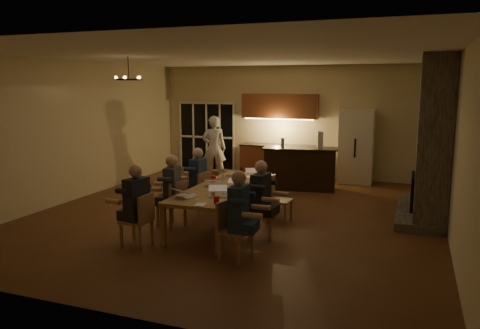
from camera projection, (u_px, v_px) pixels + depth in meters
name	position (u px, v px, depth m)	size (l,w,h in m)	color
floor	(237.00, 214.00, 9.67)	(9.00, 9.00, 0.00)	brown
back_wall	(292.00, 121.00, 13.57)	(8.00, 0.04, 3.20)	beige
left_wall	(74.00, 131.00, 10.79)	(0.04, 9.00, 3.20)	beige
right_wall	(455.00, 146.00, 8.01)	(0.04, 9.00, 3.20)	beige
ceiling	(236.00, 55.00, 9.13)	(8.00, 9.00, 0.04)	white
french_doors	(207.00, 137.00, 14.55)	(1.86, 0.08, 2.10)	black
fireplace	(433.00, 138.00, 9.23)	(0.58, 2.50, 3.20)	#716859
kitchenette	(279.00, 136.00, 13.45)	(2.24, 0.68, 2.40)	brown
refrigerator	(356.00, 146.00, 12.68)	(0.90, 0.68, 2.00)	#EBE3C4
dining_table	(225.00, 206.00, 8.87)	(1.10, 3.07, 0.75)	#BA824A
bar_island	(300.00, 169.00, 11.92)	(1.87, 0.68, 1.08)	black
chair_left_near	(136.00, 220.00, 7.70)	(0.44, 0.44, 0.89)	tan
chair_left_mid	(171.00, 204.00, 8.75)	(0.44, 0.44, 0.89)	tan
chair_left_far	(197.00, 192.00, 9.69)	(0.44, 0.44, 0.89)	tan
chair_right_near	(236.00, 231.00, 7.13)	(0.44, 0.44, 0.89)	tan
chair_right_mid	(260.00, 213.00, 8.10)	(0.44, 0.44, 0.89)	tan
chair_right_far	(280.00, 200.00, 9.05)	(0.44, 0.44, 0.89)	tan
person_left_near	(137.00, 206.00, 7.64)	(0.60, 0.60, 1.38)	#24272E
person_right_near	(239.00, 215.00, 7.07)	(0.60, 0.60, 1.38)	navy
person_left_mid	(172.00, 192.00, 8.65)	(0.60, 0.60, 1.38)	#3E444A
person_right_mid	(261.00, 200.00, 8.02)	(0.60, 0.60, 1.38)	#24272E
person_left_far	(198.00, 181.00, 9.64)	(0.60, 0.60, 1.38)	navy
standing_person	(214.00, 148.00, 12.99)	(0.66, 0.43, 1.81)	silver
chandelier	(129.00, 80.00, 9.34)	(0.52, 0.52, 0.03)	black
laptop_a	(186.00, 191.00, 7.96)	(0.32, 0.28, 0.23)	silver
laptop_b	(218.00, 190.00, 8.00)	(0.32, 0.28, 0.23)	silver
laptop_c	(214.00, 179.00, 8.91)	(0.32, 0.28, 0.23)	silver
laptop_d	(235.00, 183.00, 8.63)	(0.32, 0.28, 0.23)	silver
laptop_e	(235.00, 170.00, 9.88)	(0.32, 0.28, 0.23)	silver
laptop_f	(254.00, 172.00, 9.69)	(0.32, 0.28, 0.23)	silver
mug_front	(213.00, 188.00, 8.42)	(0.08, 0.08, 0.10)	silver
mug_mid	(237.00, 179.00, 9.27)	(0.08, 0.08, 0.10)	silver
mug_back	(223.00, 176.00, 9.60)	(0.08, 0.08, 0.10)	silver
redcup_near	(216.00, 200.00, 7.53)	(0.09, 0.09, 0.12)	red
redcup_mid	(213.00, 178.00, 9.27)	(0.10, 0.10, 0.12)	red
can_silver	(213.00, 191.00, 8.19)	(0.07, 0.07, 0.12)	#B2B2B7
can_cola	(241.00, 170.00, 10.21)	(0.06, 0.06, 0.12)	#3F0F0C
can_right	(251.00, 183.00, 8.88)	(0.07, 0.07, 0.12)	#B2B2B7
plate_near	(230.00, 193.00, 8.22)	(0.25, 0.25, 0.02)	silver
plate_left	(189.00, 195.00, 8.08)	(0.26, 0.26, 0.02)	silver
plate_far	(255.00, 181.00, 9.33)	(0.23, 0.23, 0.02)	silver
notepad	(201.00, 205.00, 7.45)	(0.16, 0.22, 0.01)	white
bar_bottle	(283.00, 143.00, 11.87)	(0.09, 0.09, 0.24)	#99999E
bar_blender	(320.00, 140.00, 11.64)	(0.13, 0.13, 0.42)	silver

